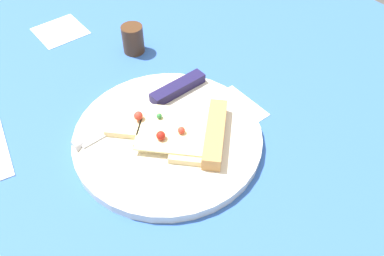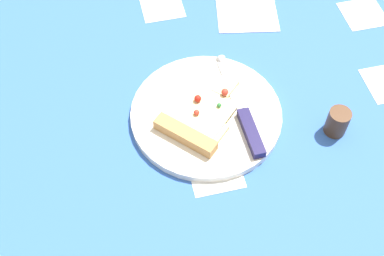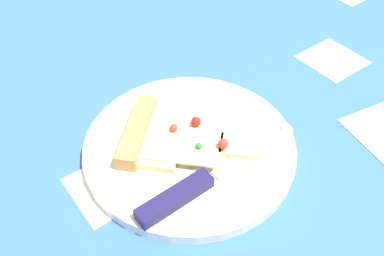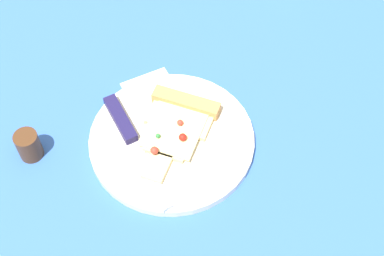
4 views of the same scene
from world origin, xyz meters
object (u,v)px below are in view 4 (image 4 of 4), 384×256
Objects in this scene: pepper_shaker at (29,145)px; knife at (131,139)px; pizza_slice at (177,123)px; plate at (172,140)px.

knife is at bearing -110.93° from pepper_shaker.
pepper_shaker is at bearing 30.91° from pizza_slice.
plate is 1.56× the size of pizza_slice.
pepper_shaker reaches higher than pizza_slice.
pepper_shaker reaches higher than plate.
pepper_shaker reaches higher than knife.
pepper_shaker is at bearing 69.41° from plate.
knife is (2.28, 6.36, 1.37)cm from plate.
plate is 1.17× the size of knife.
pizza_slice is (1.76, -1.85, 1.57)cm from plate.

